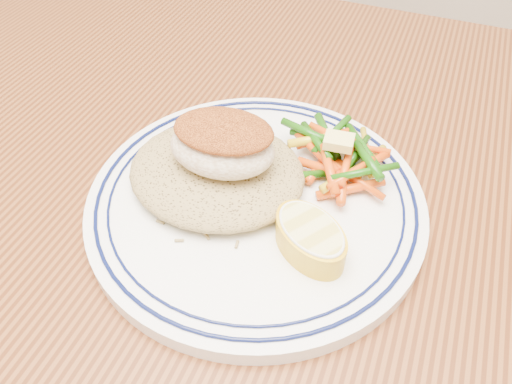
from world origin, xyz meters
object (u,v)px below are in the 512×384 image
(lemon_wedge, at_px, (310,237))
(rice_pilaf, at_px, (217,169))
(dining_table, at_px, (239,301))
(vegetable_pile, at_px, (338,158))
(plate, at_px, (256,201))
(fish_fillet, at_px, (223,143))

(lemon_wedge, bearing_deg, rice_pilaf, 156.56)
(dining_table, xyz_separation_m, vegetable_pile, (0.06, 0.09, 0.13))
(plate, xyz_separation_m, lemon_wedge, (0.06, -0.04, 0.02))
(rice_pilaf, bearing_deg, vegetable_pile, 29.60)
(dining_table, xyz_separation_m, plate, (0.00, 0.03, 0.11))
(dining_table, height_order, vegetable_pile, vegetable_pile)
(dining_table, distance_m, fish_fillet, 0.16)
(rice_pilaf, relative_size, lemon_wedge, 1.80)
(plate, xyz_separation_m, fish_fillet, (-0.03, 0.00, 0.05))
(fish_fillet, bearing_deg, plate, -8.81)
(fish_fillet, xyz_separation_m, lemon_wedge, (0.09, -0.04, -0.03))
(plate, relative_size, vegetable_pile, 2.54)
(lemon_wedge, bearing_deg, plate, 147.49)
(rice_pilaf, bearing_deg, plate, -6.81)
(dining_table, height_order, fish_fillet, fish_fillet)
(rice_pilaf, distance_m, fish_fillet, 0.03)
(plate, bearing_deg, vegetable_pile, 46.28)
(dining_table, distance_m, rice_pilaf, 0.14)
(dining_table, distance_m, plate, 0.11)
(rice_pilaf, distance_m, lemon_wedge, 0.10)
(fish_fillet, relative_size, vegetable_pile, 0.82)
(plate, bearing_deg, dining_table, -96.09)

